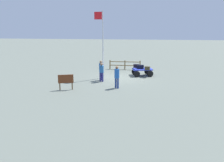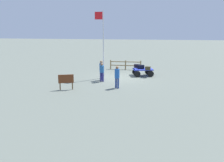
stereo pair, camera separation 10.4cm
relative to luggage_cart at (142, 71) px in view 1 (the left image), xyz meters
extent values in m
plane|color=slate|center=(1.85, 1.06, -0.47)|extent=(120.00, 120.00, 0.00)
cube|color=blue|center=(-0.02, 0.00, 0.15)|extent=(1.99, 1.42, 0.10)
cube|color=blue|center=(0.81, 0.19, 0.15)|extent=(0.31, 0.97, 0.10)
cylinder|color=black|center=(0.47, 0.66, -0.18)|extent=(0.59, 0.25, 0.57)
cylinder|color=black|center=(0.72, -0.38, -0.18)|extent=(0.59, 0.25, 0.57)
cylinder|color=black|center=(-0.75, 0.37, -0.18)|extent=(0.59, 0.25, 0.57)
cylinder|color=black|center=(-0.50, -0.67, -0.18)|extent=(0.59, 0.25, 0.57)
cube|color=black|center=(0.18, 0.00, 0.38)|extent=(0.66, 0.39, 0.35)
cube|color=#37311C|center=(-0.47, 0.52, 0.36)|extent=(0.51, 0.39, 0.31)
cube|color=black|center=(0.55, -0.57, 0.37)|extent=(0.61, 0.36, 0.33)
cylinder|color=navy|center=(3.42, 2.41, -0.04)|extent=(0.14, 0.14, 0.86)
cylinder|color=navy|center=(3.59, 2.30, -0.04)|extent=(0.14, 0.14, 0.86)
cylinder|color=#2053A6|center=(3.50, 2.36, 0.70)|extent=(0.45, 0.45, 0.62)
sphere|color=#876649|center=(3.50, 2.36, 1.13)|extent=(0.24, 0.24, 0.24)
cylinder|color=navy|center=(1.75, 4.81, -0.08)|extent=(0.14, 0.14, 0.79)
cylinder|color=navy|center=(1.93, 4.71, -0.08)|extent=(0.14, 0.14, 0.79)
cylinder|color=#2158AE|center=(1.84, 4.76, 0.66)|extent=(0.49, 0.49, 0.69)
sphere|color=#95613D|center=(1.84, 4.76, 1.11)|extent=(0.21, 0.21, 0.21)
cylinder|color=navy|center=(3.27, 2.85, -0.08)|extent=(0.14, 0.14, 0.79)
cylinder|color=navy|center=(3.47, 2.81, -0.08)|extent=(0.14, 0.14, 0.79)
cylinder|color=#2761A3|center=(3.37, 2.83, 0.60)|extent=(0.45, 0.45, 0.57)
sphere|color=#8E6A4B|center=(3.37, 2.83, 1.01)|extent=(0.24, 0.24, 0.24)
cylinder|color=silver|center=(3.47, 1.46, 2.47)|extent=(0.10, 0.10, 5.88)
cube|color=red|center=(3.87, 1.46, 4.99)|extent=(0.69, 0.20, 0.63)
cylinder|color=#4C3319|center=(5.07, 5.60, -0.22)|extent=(0.08, 0.08, 0.51)
cylinder|color=#4C3319|center=(5.93, 5.88, -0.22)|extent=(0.08, 0.08, 0.51)
cube|color=#612F17|center=(5.50, 5.74, 0.35)|extent=(1.08, 0.40, 0.63)
cylinder|color=brown|center=(0.25, -3.02, 0.02)|extent=(0.12, 0.12, 0.98)
cylinder|color=brown|center=(1.88, -3.02, 0.02)|extent=(0.12, 0.12, 0.98)
cylinder|color=brown|center=(3.51, -3.02, 0.02)|extent=(0.12, 0.12, 0.98)
cube|color=brown|center=(1.88, -3.02, 0.36)|extent=(3.25, 0.08, 0.08)
cube|color=brown|center=(1.88, -3.02, -0.03)|extent=(3.25, 0.08, 0.08)
camera|label=1|loc=(-0.13, 21.61, 4.15)|focal=37.08mm
camera|label=2|loc=(-0.23, 21.59, 4.15)|focal=37.08mm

